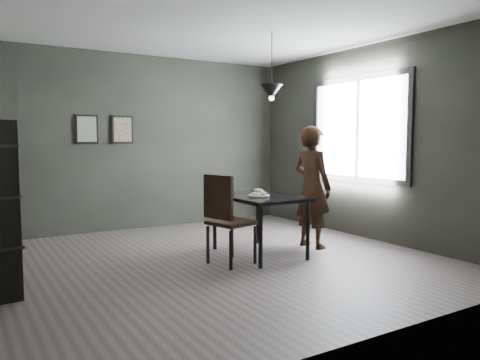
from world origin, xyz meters
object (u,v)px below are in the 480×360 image
white_plate (259,196)px  wood_chair (225,214)px  cafe_table (259,202)px  pendant_lamp (272,92)px  woman (312,187)px

white_plate → wood_chair: (-0.54, -0.13, -0.16)m
cafe_table → pendant_lamp: bearing=21.8°
wood_chair → woman: bearing=-5.3°
white_plate → cafe_table: bearing=54.2°
white_plate → pendant_lamp: (0.31, 0.19, 1.29)m
woman → pendant_lamp: size_ratio=1.88×
woman → cafe_table: bearing=80.5°
white_plate → woman: (0.90, 0.07, 0.06)m
white_plate → pendant_lamp: pendant_lamp is taller
white_plate → wood_chair: bearing=-166.7°
woman → wood_chair: (-1.45, -0.20, -0.22)m
pendant_lamp → wood_chair: bearing=-159.8°
white_plate → wood_chair: size_ratio=0.22×
woman → wood_chair: 1.48m
woman → pendant_lamp: 1.38m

